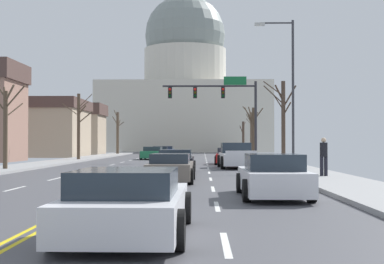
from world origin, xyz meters
TOP-DOWN VIEW (x-y plane):
  - ground at (0.00, -0.00)m, footprint 20.00×180.00m
  - signal_gantry at (4.81, 17.92)m, footprint 7.91×0.41m
  - street_lamp_right at (7.93, 2.80)m, footprint 2.20×0.24m
  - capitol_building at (0.00, 71.71)m, footprint 29.84×20.24m
  - sedan_near_00 at (5.12, 13.52)m, footprint 2.23×4.74m
  - pickup_truck_near_01 at (5.34, 7.52)m, footprint 2.41×5.67m
  - sedan_near_02 at (1.72, 1.38)m, footprint 2.09×4.55m
  - sedan_near_03 at (1.82, -5.15)m, footprint 1.99×4.63m
  - sedan_near_04 at (5.23, -11.40)m, footprint 2.00×4.58m
  - sedan_near_05 at (1.84, -18.16)m, footprint 2.12×4.61m
  - sedan_oncoming_00 at (-1.69, 25.26)m, footprint 2.22×4.29m
  - sedan_oncoming_01 at (-1.61, 33.61)m, footprint 2.14×4.64m
  - sedan_oncoming_02 at (-1.75, 46.91)m, footprint 2.03×4.41m
  - flank_building_00 at (-15.72, 34.68)m, footprint 10.54×10.20m
  - flank_building_02 at (-17.35, 47.69)m, footprint 13.69×6.79m
  - bare_tree_00 at (8.96, 49.91)m, footprint 1.01×2.19m
  - bare_tree_01 at (-8.14, 3.32)m, footprint 2.49×2.57m
  - bare_tree_02 at (8.38, 7.81)m, footprint 2.25×1.28m
  - bare_tree_03 at (-7.93, 20.95)m, footprint 2.63×0.98m
  - bare_tree_04 at (8.63, 33.83)m, footprint 1.55×2.36m
  - bare_tree_05 at (-8.32, 45.85)m, footprint 1.66×1.71m
  - bare_tree_06 at (7.80, 21.86)m, footprint 1.63×1.79m
  - pedestrian_00 at (8.57, -3.15)m, footprint 0.35×0.34m
  - bicycle_parked at (7.74, 2.93)m, footprint 0.12×1.77m

SIDE VIEW (x-z plane):
  - ground at x=0.00m, z-range -0.08..0.12m
  - bicycle_parked at x=7.74m, z-range 0.06..0.91m
  - sedan_oncoming_02 at x=-1.75m, z-range -0.03..1.11m
  - sedan_near_05 at x=1.84m, z-range -0.03..1.15m
  - sedan_near_03 at x=1.82m, z-range -0.03..1.15m
  - sedan_oncoming_00 at x=-1.69m, z-range -0.04..1.19m
  - sedan_oncoming_01 at x=-1.61m, z-range -0.03..1.19m
  - sedan_near_00 at x=5.12m, z-range -0.04..1.20m
  - sedan_near_04 at x=5.23m, z-range -0.05..1.25m
  - sedan_near_02 at x=1.72m, z-range -0.03..1.23m
  - pickup_truck_near_01 at x=5.34m, z-range -0.09..1.53m
  - pedestrian_00 at x=8.57m, z-range 0.24..1.95m
  - bare_tree_00 at x=8.96m, z-range 0.23..4.71m
  - bare_tree_06 at x=7.80m, z-range 0.25..5.04m
  - bare_tree_01 at x=-8.14m, z-range 0.33..5.23m
  - bare_tree_04 at x=8.63m, z-range 0.12..5.76m
  - bare_tree_05 at x=-8.32m, z-range 0.07..6.04m
  - bare_tree_02 at x=8.38m, z-range 0.41..5.92m
  - bare_tree_03 at x=-7.93m, z-range 0.28..6.16m
  - flank_building_00 at x=-15.72m, z-range 0.04..6.62m
  - flank_building_02 at x=-17.35m, z-range 0.05..7.01m
  - street_lamp_right at x=7.93m, z-range 0.87..9.21m
  - signal_gantry at x=4.81m, z-range 1.70..8.73m
  - capitol_building at x=0.00m, z-range -4.27..26.68m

